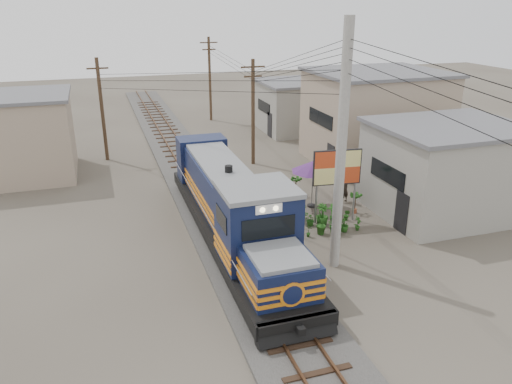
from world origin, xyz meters
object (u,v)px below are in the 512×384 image
object	(u,v)px
vendor	(344,189)
locomotive	(233,209)
billboard	(337,169)
market_umbrella	(313,166)

from	to	relation	value
vendor	locomotive	bearing A→B (deg)	1.52
locomotive	billboard	bearing A→B (deg)	7.55
billboard	vendor	xyz separation A→B (m)	(1.68, 2.21, -2.00)
billboard	vendor	distance (m)	3.42
locomotive	vendor	world-z (taller)	locomotive
locomotive	vendor	size ratio (longest dim) A/B	10.05
market_umbrella	vendor	size ratio (longest dim) A/B	1.67
billboard	vendor	size ratio (longest dim) A/B	2.41
locomotive	vendor	bearing A→B (deg)	22.25
billboard	vendor	bearing A→B (deg)	59.47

